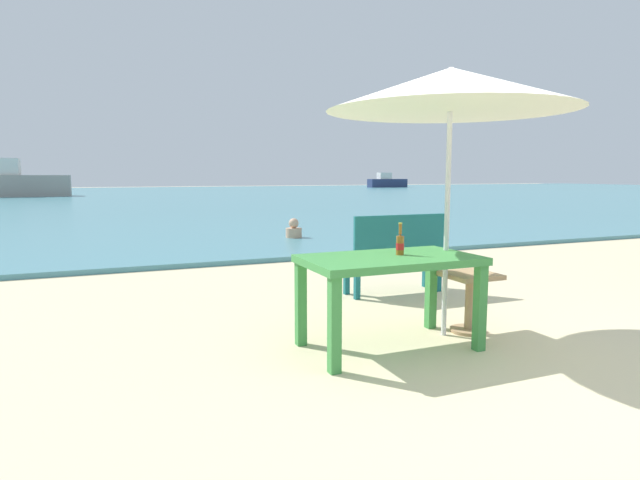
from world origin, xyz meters
name	(u,v)px	position (x,y,z in m)	size (l,w,h in m)	color
ground_plane	(516,360)	(0.00, 0.00, 0.00)	(120.00, 120.00, 0.00)	beige
sea_water	(152,197)	(0.00, 30.00, 0.04)	(120.00, 50.00, 0.08)	teal
picnic_table_green	(390,270)	(-0.76, 0.63, 0.65)	(1.40, 0.80, 0.76)	#3D8C42
beer_bottle_amber	(400,244)	(-0.64, 0.66, 0.85)	(0.07, 0.07, 0.26)	brown
patio_umbrella	(451,90)	(-0.13, 0.74, 2.12)	(2.10, 2.10, 2.30)	silver
side_table_wood	(469,293)	(0.13, 0.74, 0.35)	(0.44, 0.44, 0.54)	tan
bench_teal_center	(397,249)	(0.31, 2.31, 0.54)	(1.20, 0.37, 0.95)	#196066
swimmer_person	(294,230)	(0.87, 7.45, 0.24)	(0.34, 0.34, 0.41)	tan
boat_tanker	(387,182)	(24.36, 44.49, 0.62)	(4.11, 1.12, 1.49)	navy
boat_ferry	(11,183)	(-7.75, 33.16, 0.90)	(6.26, 1.71, 2.28)	gray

